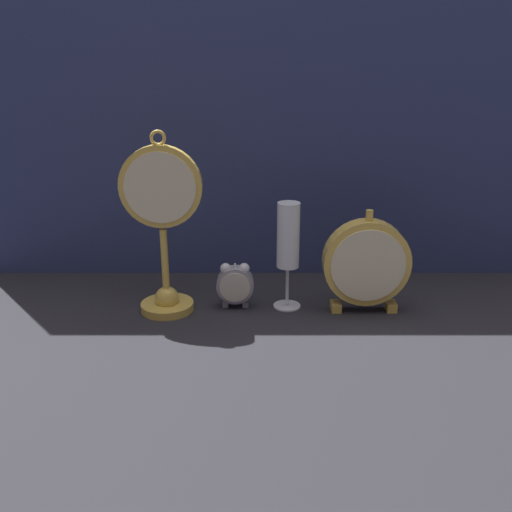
{
  "coord_description": "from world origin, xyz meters",
  "views": [
    {
      "loc": [
        0.0,
        -0.94,
        0.48
      ],
      "look_at": [
        0.0,
        0.08,
        0.13
      ],
      "focal_mm": 40.0,
      "sensor_mm": 36.0,
      "label": 1
    }
  ],
  "objects_px": {
    "pocket_watch_on_stand": "(163,231)",
    "champagne_flute": "(288,242)",
    "alarm_clock_twin_bell": "(235,283)",
    "mantel_clock_silver": "(366,263)"
  },
  "relations": [
    {
      "from": "pocket_watch_on_stand",
      "to": "alarm_clock_twin_bell",
      "type": "bearing_deg",
      "value": 5.97
    },
    {
      "from": "mantel_clock_silver",
      "to": "alarm_clock_twin_bell",
      "type": "bearing_deg",
      "value": 176.11
    },
    {
      "from": "pocket_watch_on_stand",
      "to": "champagne_flute",
      "type": "height_order",
      "value": "pocket_watch_on_stand"
    },
    {
      "from": "pocket_watch_on_stand",
      "to": "champagne_flute",
      "type": "xyz_separation_m",
      "value": [
        0.24,
        0.02,
        -0.03
      ]
    },
    {
      "from": "mantel_clock_silver",
      "to": "champagne_flute",
      "type": "height_order",
      "value": "champagne_flute"
    },
    {
      "from": "alarm_clock_twin_bell",
      "to": "mantel_clock_silver",
      "type": "height_order",
      "value": "mantel_clock_silver"
    },
    {
      "from": "alarm_clock_twin_bell",
      "to": "champagne_flute",
      "type": "distance_m",
      "value": 0.14
    },
    {
      "from": "pocket_watch_on_stand",
      "to": "alarm_clock_twin_bell",
      "type": "xyz_separation_m",
      "value": [
        0.14,
        0.01,
        -0.11
      ]
    },
    {
      "from": "champagne_flute",
      "to": "mantel_clock_silver",
      "type": "bearing_deg",
      "value": -7.77
    },
    {
      "from": "mantel_clock_silver",
      "to": "champagne_flute",
      "type": "bearing_deg",
      "value": 172.23
    }
  ]
}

